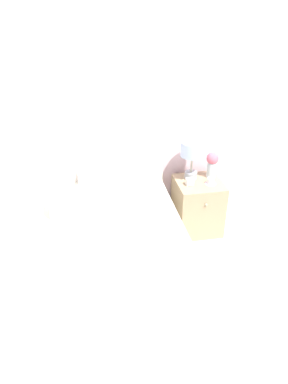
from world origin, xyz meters
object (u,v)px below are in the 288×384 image
table_lamp (192,152)px  teacup (211,181)px  bed (78,261)px  nightstand (197,206)px  alarm_clock (190,182)px  flower_vase (212,163)px

table_lamp → teacup: 0.34m
bed → nightstand: (1.23, 0.70, -0.03)m
table_lamp → teacup: size_ratio=3.47×
teacup → alarm_clock: alarm_clock is taller
nightstand → flower_vase: 0.46m
bed → alarm_clock: bearing=30.4°
flower_vase → teacup: size_ratio=2.31×
flower_vase → teacup: flower_vase is taller
bed → alarm_clock: bed is taller
bed → teacup: bearing=25.7°
nightstand → table_lamp: 0.57m
flower_vase → alarm_clock: 0.32m
bed → teacup: size_ratio=18.05×
teacup → nightstand: bearing=146.3°
bed → table_lamp: 1.50m
flower_vase → table_lamp: bearing=-179.6°
table_lamp → flower_vase: bearing=0.4°
bed → flower_vase: 1.64m
nightstand → alarm_clock: bearing=-158.1°
alarm_clock → teacup: bearing=-4.8°
table_lamp → alarm_clock: bearing=-109.9°
nightstand → flower_vase: (0.15, 0.09, 0.42)m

